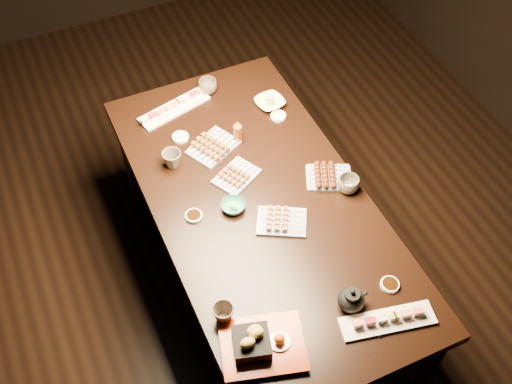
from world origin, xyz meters
TOP-DOWN VIEW (x-y plane):
  - ground at (0.00, 0.00)m, footprint 5.00×5.00m
  - dining_table at (0.03, -0.17)m, footprint 1.04×1.87m
  - sushi_platter_near at (0.23, -0.89)m, footprint 0.38×0.17m
  - sushi_platter_far at (-0.11, 0.54)m, footprint 0.38×0.19m
  - yakitori_plate_center at (-0.01, 0.00)m, footprint 0.24×0.22m
  - yakitori_plate_right at (0.07, -0.31)m, footprint 0.25×0.23m
  - yakitori_plate_left at (-0.03, 0.21)m, footprint 0.27×0.24m
  - tsukune_plate at (0.37, -0.17)m, footprint 0.24×0.22m
  - edamame_bowl_green at (-0.09, -0.15)m, footprint 0.14×0.14m
  - edamame_bowl_cream at (0.33, 0.37)m, footprint 0.16×0.16m
  - tempura_tray at (-0.25, -0.80)m, footprint 0.36×0.32m
  - teacup_near_left at (-0.33, -0.63)m, footprint 0.09×0.09m
  - teacup_mid_right at (0.41, -0.27)m, footprint 0.10×0.10m
  - teacup_far_left at (-0.24, 0.19)m, footprint 0.10×0.10m
  - teacup_far_right at (0.09, 0.59)m, footprint 0.12×0.12m
  - teapot at (0.13, -0.77)m, footprint 0.13×0.13m
  - condiment_bottle at (0.09, 0.21)m, footprint 0.05×0.05m
  - sauce_dish_west at (-0.26, -0.12)m, footprint 0.10×0.10m
  - sauce_dish_east at (0.33, 0.28)m, footprint 0.09×0.09m
  - sauce_dish_se at (0.32, -0.76)m, footprint 0.08×0.08m
  - sauce_dish_nw at (-0.15, 0.34)m, footprint 0.09×0.09m
  - chopsticks_near at (-0.19, -0.78)m, footprint 0.16×0.19m
  - chopsticks_se at (0.28, -0.92)m, footprint 0.25×0.06m

SIDE VIEW (x-z plane):
  - ground at x=0.00m, z-range 0.00..0.00m
  - dining_table at x=0.03m, z-range 0.00..0.75m
  - chopsticks_near at x=-0.19m, z-range 0.75..0.76m
  - chopsticks_se at x=0.28m, z-range 0.75..0.76m
  - sauce_dish_west at x=-0.26m, z-range 0.75..0.76m
  - sauce_dish_east at x=0.33m, z-range 0.75..0.76m
  - sauce_dish_se at x=0.32m, z-range 0.75..0.76m
  - sauce_dish_nw at x=-0.15m, z-range 0.75..0.76m
  - edamame_bowl_green at x=-0.09m, z-range 0.75..0.78m
  - edamame_bowl_cream at x=0.33m, z-range 0.75..0.78m
  - sushi_platter_near at x=0.23m, z-range 0.75..0.79m
  - sushi_platter_far at x=-0.11m, z-range 0.75..0.80m
  - yakitori_plate_center at x=-0.01m, z-range 0.75..0.80m
  - tsukune_plate at x=0.37m, z-range 0.75..0.80m
  - yakitori_plate_right at x=0.07m, z-range 0.75..0.80m
  - yakitori_plate_left at x=-0.03m, z-range 0.75..0.81m
  - teacup_far_right at x=0.09m, z-range 0.75..0.82m
  - teacup_mid_right at x=0.41m, z-range 0.75..0.83m
  - teacup_near_left at x=-0.33m, z-range 0.75..0.83m
  - teacup_far_left at x=-0.24m, z-range 0.75..0.83m
  - teapot at x=0.13m, z-range 0.75..0.85m
  - tempura_tray at x=-0.25m, z-range 0.75..0.86m
  - condiment_bottle at x=0.09m, z-range 0.75..0.88m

